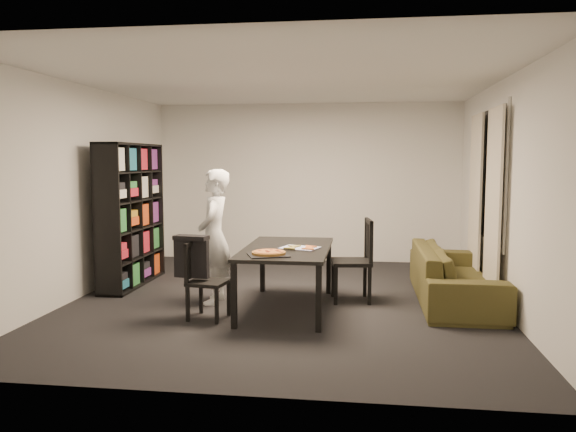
# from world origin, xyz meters

# --- Properties ---
(room) EXTENTS (5.01, 5.51, 2.61)m
(room) POSITION_xyz_m (0.00, 0.00, 1.30)
(room) COLOR black
(room) RESTS_ON ground
(window_pane) EXTENTS (0.02, 1.40, 1.60)m
(window_pane) POSITION_xyz_m (2.48, 0.60, 1.50)
(window_pane) COLOR black
(window_pane) RESTS_ON room
(window_frame) EXTENTS (0.03, 1.52, 1.72)m
(window_frame) POSITION_xyz_m (2.48, 0.60, 1.50)
(window_frame) COLOR white
(window_frame) RESTS_ON room
(curtain_left) EXTENTS (0.03, 0.70, 2.25)m
(curtain_left) POSITION_xyz_m (2.40, 0.08, 1.15)
(curtain_left) COLOR beige
(curtain_left) RESTS_ON room
(curtain_right) EXTENTS (0.03, 0.70, 2.25)m
(curtain_right) POSITION_xyz_m (2.40, 1.12, 1.15)
(curtain_right) COLOR beige
(curtain_right) RESTS_ON room
(bookshelf) EXTENTS (0.35, 1.50, 1.90)m
(bookshelf) POSITION_xyz_m (-2.16, 0.60, 0.95)
(bookshelf) COLOR black
(bookshelf) RESTS_ON room
(dining_table) EXTENTS (0.94, 1.69, 0.71)m
(dining_table) POSITION_xyz_m (0.09, -0.38, 0.64)
(dining_table) COLOR black
(dining_table) RESTS_ON room
(chair_left) EXTENTS (0.43, 0.43, 0.82)m
(chair_left) POSITION_xyz_m (-0.76, -0.85, 0.47)
(chair_left) COLOR black
(chair_left) RESTS_ON room
(chair_right) EXTENTS (0.51, 0.51, 0.99)m
(chair_right) POSITION_xyz_m (0.89, 0.11, 0.56)
(chair_right) COLOR black
(chair_right) RESTS_ON room
(draped_jacket) EXTENTS (0.39, 0.21, 0.45)m
(draped_jacket) POSITION_xyz_m (-0.87, -0.84, 0.68)
(draped_jacket) COLOR black
(draped_jacket) RESTS_ON chair_left
(person) EXTENTS (0.41, 0.60, 1.58)m
(person) POSITION_xyz_m (-0.80, -0.19, 0.79)
(person) COLOR white
(person) RESTS_ON room
(baking_tray) EXTENTS (0.49, 0.44, 0.01)m
(baking_tray) POSITION_xyz_m (-0.03, -0.94, 0.71)
(baking_tray) COLOR black
(baking_tray) RESTS_ON dining_table
(pepperoni_pizza) EXTENTS (0.35, 0.35, 0.03)m
(pepperoni_pizza) POSITION_xyz_m (-0.03, -0.90, 0.73)
(pepperoni_pizza) COLOR olive
(pepperoni_pizza) RESTS_ON dining_table
(kitchen_towel) EXTENTS (0.47, 0.41, 0.01)m
(kitchen_towel) POSITION_xyz_m (0.24, -0.42, 0.71)
(kitchen_towel) COLOR white
(kitchen_towel) RESTS_ON dining_table
(pizza_slices) EXTENTS (0.45, 0.41, 0.01)m
(pizza_slices) POSITION_xyz_m (0.25, -0.45, 0.72)
(pizza_slices) COLOR #CA773F
(pizza_slices) RESTS_ON dining_table
(sofa) EXTENTS (0.86, 2.21, 0.65)m
(sofa) POSITION_xyz_m (2.02, 0.23, 0.32)
(sofa) COLOR #3C3918
(sofa) RESTS_ON room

